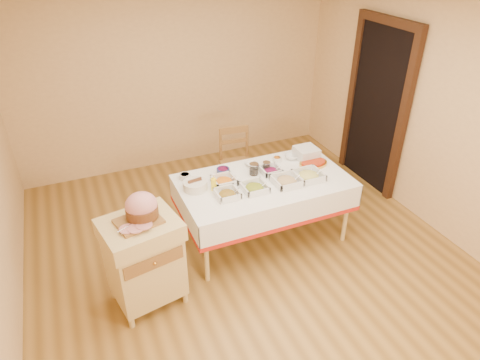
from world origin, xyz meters
name	(u,v)px	position (x,y,z in m)	size (l,w,h in m)	color
room_shell	(251,152)	(0.00, 0.00, 1.30)	(5.00, 5.00, 5.00)	olive
doorway	(377,105)	(2.20, 0.90, 1.11)	(0.09, 1.10, 2.20)	black
dining_table	(264,193)	(0.30, 0.30, 0.60)	(1.82, 1.02, 0.76)	#D6BC76
butcher_cart	(144,258)	(-1.12, -0.15, 0.52)	(0.74, 0.65, 0.92)	#D6BC76
dining_chair	(237,163)	(0.39, 1.26, 0.47)	(0.46, 0.44, 0.92)	brown
ham_on_board	(141,209)	(-1.08, -0.12, 1.03)	(0.39, 0.38, 0.26)	brown
serving_dish_a	(227,194)	(-0.18, 0.15, 0.79)	(0.23, 0.23, 0.10)	silver
serving_dish_b	(254,188)	(0.12, 0.16, 0.79)	(0.25, 0.25, 0.10)	silver
serving_dish_c	(287,181)	(0.49, 0.14, 0.80)	(0.28, 0.28, 0.11)	silver
serving_dish_d	(309,175)	(0.76, 0.14, 0.80)	(0.29, 0.29, 0.11)	silver
serving_dish_e	(224,181)	(-0.12, 0.40, 0.80)	(0.25, 0.24, 0.11)	silver
serving_dish_f	(271,170)	(0.43, 0.41, 0.79)	(0.22, 0.21, 0.10)	silver
small_bowl_left	(185,176)	(-0.47, 0.67, 0.79)	(0.12, 0.12, 0.05)	silver
small_bowl_mid	(223,171)	(-0.05, 0.61, 0.79)	(0.14, 0.14, 0.06)	navy
small_bowl_right	(277,159)	(0.62, 0.62, 0.79)	(0.10, 0.10, 0.05)	silver
bowl_white_imported	(252,164)	(0.31, 0.65, 0.78)	(0.14, 0.14, 0.03)	silver
bowl_small_imported	(292,157)	(0.81, 0.62, 0.79)	(0.16, 0.16, 0.05)	silver
preserve_jar_left	(254,170)	(0.25, 0.46, 0.82)	(0.10, 0.10, 0.13)	silver
preserve_jar_right	(266,167)	(0.41, 0.47, 0.81)	(0.09, 0.09, 0.11)	silver
mustard_bottle	(214,184)	(-0.26, 0.32, 0.84)	(0.05, 0.05, 0.17)	yellow
bread_basket	(195,185)	(-0.43, 0.42, 0.81)	(0.25, 0.25, 0.11)	silver
plate_stack	(306,153)	(0.97, 0.55, 0.83)	(0.25, 0.25, 0.13)	silver
brass_platter	(313,163)	(0.97, 0.39, 0.78)	(0.34, 0.24, 0.04)	gold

